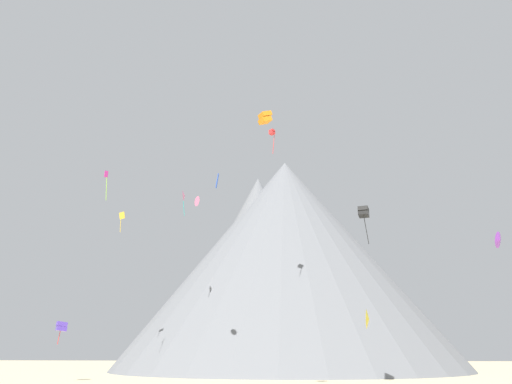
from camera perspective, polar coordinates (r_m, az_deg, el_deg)
rock_massif at (r=112.12m, az=3.10°, el=-8.28°), size 95.23×95.23×46.28m
kite_indigo_low at (r=75.03m, az=-21.24°, el=-14.07°), size 1.84×1.83×2.99m
kite_gold_mid at (r=82.56m, az=-15.02°, el=-2.79°), size 1.11×0.52×3.28m
kite_blue_mid at (r=52.29m, az=-4.43°, el=1.27°), size 0.40×0.96×1.61m
kite_rainbow_mid at (r=70.92m, az=-6.60°, el=-1.07°), size 1.24×1.35×1.45m
kite_red_high at (r=80.58m, az=1.84°, el=6.75°), size 1.07×1.05×4.26m
kite_violet_mid at (r=57.15m, az=25.91°, el=-4.93°), size 1.52×1.74×1.73m
kite_orange_high at (r=54.86m, az=1.04°, el=8.44°), size 1.64×1.62×1.50m
kite_cyan_low at (r=83.54m, az=0.18°, el=-14.85°), size 1.35×1.33×5.02m
kite_magenta_high at (r=76.50m, az=-16.66°, el=1.30°), size 0.67×0.61×4.57m
kite_pink_high at (r=83.86m, az=-8.19°, el=-0.44°), size 0.78×1.88×4.35m
kite_black_mid at (r=63.87m, az=12.13°, el=-2.26°), size 1.51×1.57×4.75m
kite_yellow_low at (r=49.00m, az=12.60°, el=-13.94°), size 0.66×1.81×1.79m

